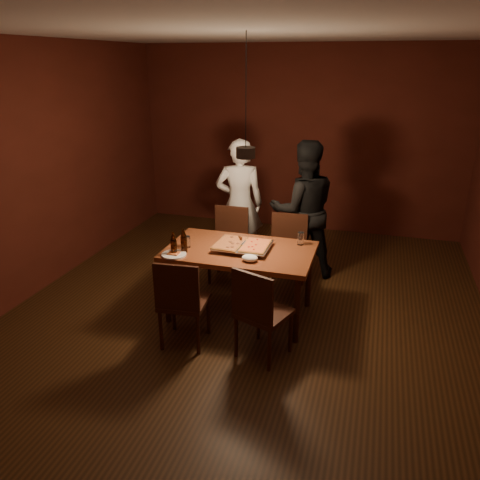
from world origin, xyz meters
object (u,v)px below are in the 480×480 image
(beer_bottle_a, at_px, (174,244))
(diner_white, at_px, (239,204))
(pendant_lamp, at_px, (246,151))
(chair_far_right, at_px, (288,245))
(beer_bottle_b, at_px, (184,241))
(chair_near_right, at_px, (259,306))
(pizza_tray, at_px, (243,247))
(diner_dark, at_px, (303,210))
(dining_table, at_px, (240,256))
(chair_far_left, at_px, (229,237))
(chair_near_left, at_px, (181,296))
(plate_slice, at_px, (174,254))

(beer_bottle_a, height_order, diner_white, diner_white)
(pendant_lamp, bearing_deg, chair_far_right, 70.28)
(beer_bottle_a, xyz_separation_m, diner_white, (0.20, 1.60, -0.04))
(beer_bottle_b, xyz_separation_m, pendant_lamp, (0.59, 0.19, 0.89))
(chair_near_right, height_order, pizza_tray, chair_near_right)
(chair_near_right, height_order, diner_dark, diner_dark)
(dining_table, height_order, chair_near_right, chair_near_right)
(pizza_tray, distance_m, diner_dark, 1.25)
(pizza_tray, bearing_deg, chair_far_left, 113.07)
(chair_far_left, xyz_separation_m, beer_bottle_b, (-0.13, -1.07, 0.34))
(chair_near_left, distance_m, diner_dark, 2.11)
(dining_table, xyz_separation_m, plate_slice, (-0.58, -0.34, 0.08))
(diner_dark, bearing_deg, pizza_tray, 49.04)
(chair_near_right, xyz_separation_m, diner_white, (-0.78, 2.01, 0.30))
(diner_white, relative_size, diner_dark, 0.98)
(chair_far_right, distance_m, pendant_lamp, 1.49)
(plate_slice, height_order, pendant_lamp, pendant_lamp)
(pendant_lamp, bearing_deg, pizza_tray, 127.25)
(dining_table, distance_m, beer_bottle_b, 0.60)
(chair_near_left, height_order, pizza_tray, chair_near_left)
(diner_white, height_order, pendant_lamp, pendant_lamp)
(beer_bottle_a, distance_m, beer_bottle_b, 0.12)
(beer_bottle_b, bearing_deg, diner_dark, 55.60)
(beer_bottle_a, distance_m, plate_slice, 0.11)
(chair_near_left, distance_m, plate_slice, 0.52)
(plate_slice, bearing_deg, chair_far_right, 49.71)
(chair_far_right, bearing_deg, plate_slice, 45.30)
(diner_white, bearing_deg, diner_dark, 157.97)
(chair_near_right, bearing_deg, chair_far_left, 136.39)
(diner_white, xyz_separation_m, diner_dark, (0.84, -0.09, 0.02))
(chair_far_right, distance_m, diner_white, 0.95)
(chair_far_right, distance_m, chair_near_right, 1.50)
(plate_slice, bearing_deg, chair_far_left, 80.53)
(chair_near_left, xyz_separation_m, pizza_tray, (0.37, 0.76, 0.24))
(beer_bottle_a, bearing_deg, chair_near_left, -59.98)
(pizza_tray, relative_size, beer_bottle_b, 2.23)
(pizza_tray, height_order, pendant_lamp, pendant_lamp)
(plate_slice, height_order, diner_dark, diner_dark)
(diner_white, bearing_deg, chair_near_left, 75.51)
(dining_table, height_order, chair_near_left, chair_near_left)
(chair_near_left, relative_size, diner_white, 0.29)
(beer_bottle_a, relative_size, diner_dark, 0.14)
(beer_bottle_a, relative_size, diner_white, 0.14)
(chair_near_right, bearing_deg, chair_near_left, -158.79)
(dining_table, xyz_separation_m, beer_bottle_b, (-0.52, -0.23, 0.20))
(beer_bottle_a, bearing_deg, pendant_lamp, 23.61)
(dining_table, xyz_separation_m, beer_bottle_a, (-0.59, -0.32, 0.19))
(beer_bottle_a, bearing_deg, pizza_tray, 28.63)
(dining_table, bearing_deg, beer_bottle_b, -155.92)
(chair_far_left, distance_m, chair_near_right, 1.75)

